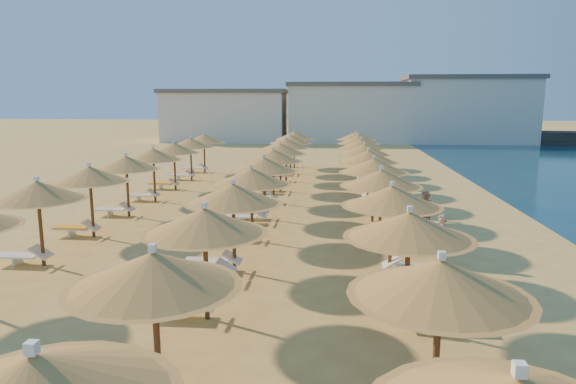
# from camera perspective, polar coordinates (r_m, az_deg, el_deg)

# --- Properties ---
(ground) EXTENTS (220.00, 220.00, 0.00)m
(ground) POSITION_cam_1_polar(r_m,az_deg,el_deg) (19.19, 2.23, -6.03)
(ground) COLOR #E0B962
(ground) RESTS_ON ground
(jetty) EXTENTS (30.26, 8.34, 1.50)m
(jetty) POSITION_cam_1_polar(r_m,az_deg,el_deg) (68.47, 26.65, 5.40)
(jetty) COLOR black
(jetty) RESTS_ON ground
(hotel_blocks) EXTENTS (45.60, 9.02, 8.10)m
(hotel_blocks) POSITION_cam_1_polar(r_m,az_deg,el_deg) (65.37, 7.48, 8.82)
(hotel_blocks) COLOR white
(hotel_blocks) RESTS_ON ground
(parasol_row_east) EXTENTS (3.09, 38.87, 2.97)m
(parasol_row_east) POSITION_cam_1_polar(r_m,az_deg,el_deg) (22.81, 9.52, 2.80)
(parasol_row_east) COLOR brown
(parasol_row_east) RESTS_ON ground
(parasol_row_west) EXTENTS (3.09, 38.87, 2.97)m
(parasol_row_west) POSITION_cam_1_polar(r_m,az_deg,el_deg) (22.94, -2.68, 2.98)
(parasol_row_west) COLOR brown
(parasol_row_west) RESTS_ON ground
(parasol_row_inland) EXTENTS (3.09, 28.14, 2.97)m
(parasol_row_inland) POSITION_cam_1_polar(r_m,az_deg,el_deg) (26.26, -16.05, 3.52)
(parasol_row_inland) COLOR brown
(parasol_row_inland) RESTS_ON ground
(loungers) EXTENTS (14.44, 37.28, 0.66)m
(loungers) POSITION_cam_1_polar(r_m,az_deg,el_deg) (23.48, -1.00, -2.10)
(loungers) COLOR white
(loungers) RESTS_ON ground
(beachgoer_a) EXTENTS (0.59, 0.70, 1.65)m
(beachgoer_a) POSITION_cam_1_polar(r_m,az_deg,el_deg) (17.84, 16.62, -5.00)
(beachgoer_a) COLOR tan
(beachgoer_a) RESTS_ON ground
(beachgoer_c) EXTENTS (0.95, 0.84, 1.54)m
(beachgoer_c) POSITION_cam_1_polar(r_m,az_deg,el_deg) (24.30, 12.89, -0.91)
(beachgoer_c) COLOR tan
(beachgoer_c) RESTS_ON ground
(beachgoer_b) EXTENTS (0.94, 1.00, 1.63)m
(beachgoer_b) POSITION_cam_1_polar(r_m,az_deg,el_deg) (22.09, 15.01, -2.01)
(beachgoer_b) COLOR tan
(beachgoer_b) RESTS_ON ground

